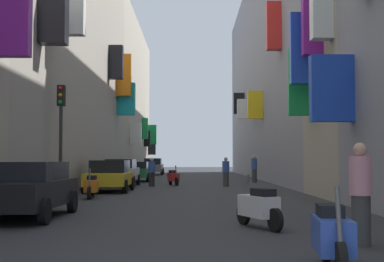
{
  "coord_description": "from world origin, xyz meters",
  "views": [
    {
      "loc": [
        0.14,
        -3.61,
        1.46
      ],
      "look_at": [
        0.19,
        24.78,
        2.98
      ],
      "focal_mm": 49.77,
      "sensor_mm": 36.0,
      "label": 1
    }
  ],
  "objects_px": {
    "pedestrian_crossing": "(151,172)",
    "traffic_light_near_corner": "(60,121)",
    "parked_car_silver": "(120,172)",
    "pedestrian_mid_street": "(225,172)",
    "parked_car_green": "(135,171)",
    "scooter_orange": "(90,186)",
    "parked_car_black": "(26,188)",
    "scooter_white": "(258,206)",
    "scooter_red": "(172,177)",
    "scooter_blue": "(331,235)",
    "parked_car_grey": "(152,166)",
    "parked_car_yellow": "(109,175)",
    "pedestrian_near_left": "(253,169)",
    "pedestrian_near_right": "(360,194)"
  },
  "relations": [
    {
      "from": "parked_car_grey",
      "to": "pedestrian_near_left",
      "type": "distance_m",
      "value": 18.61
    },
    {
      "from": "pedestrian_mid_street",
      "to": "parked_car_grey",
      "type": "bearing_deg",
      "value": 104.05
    },
    {
      "from": "parked_car_green",
      "to": "scooter_blue",
      "type": "relative_size",
      "value": 2.19
    },
    {
      "from": "pedestrian_crossing",
      "to": "pedestrian_mid_street",
      "type": "height_order",
      "value": "pedestrian_mid_street"
    },
    {
      "from": "parked_car_black",
      "to": "pedestrian_crossing",
      "type": "distance_m",
      "value": 15.76
    },
    {
      "from": "parked_car_green",
      "to": "parked_car_silver",
      "type": "relative_size",
      "value": 0.95
    },
    {
      "from": "scooter_white",
      "to": "traffic_light_near_corner",
      "type": "height_order",
      "value": "traffic_light_near_corner"
    },
    {
      "from": "scooter_white",
      "to": "traffic_light_near_corner",
      "type": "bearing_deg",
      "value": 128.77
    },
    {
      "from": "scooter_blue",
      "to": "pedestrian_mid_street",
      "type": "relative_size",
      "value": 1.14
    },
    {
      "from": "pedestrian_near_left",
      "to": "pedestrian_crossing",
      "type": "bearing_deg",
      "value": -142.34
    },
    {
      "from": "scooter_blue",
      "to": "pedestrian_mid_street",
      "type": "height_order",
      "value": "pedestrian_mid_street"
    },
    {
      "from": "parked_car_green",
      "to": "pedestrian_near_right",
      "type": "height_order",
      "value": "pedestrian_near_right"
    },
    {
      "from": "traffic_light_near_corner",
      "to": "pedestrian_mid_street",
      "type": "bearing_deg",
      "value": 55.92
    },
    {
      "from": "parked_car_green",
      "to": "parked_car_silver",
      "type": "distance_m",
      "value": 6.33
    },
    {
      "from": "pedestrian_crossing",
      "to": "parked_car_black",
      "type": "bearing_deg",
      "value": -97.08
    },
    {
      "from": "parked_car_yellow",
      "to": "pedestrian_near_left",
      "type": "bearing_deg",
      "value": 50.68
    },
    {
      "from": "scooter_orange",
      "to": "pedestrian_near_right",
      "type": "xyz_separation_m",
      "value": [
        6.66,
        -10.97,
        0.41
      ]
    },
    {
      "from": "scooter_blue",
      "to": "pedestrian_near_right",
      "type": "height_order",
      "value": "pedestrian_near_right"
    },
    {
      "from": "parked_car_yellow",
      "to": "scooter_orange",
      "type": "distance_m",
      "value": 4.3
    },
    {
      "from": "parked_car_black",
      "to": "scooter_white",
      "type": "height_order",
      "value": "parked_car_black"
    },
    {
      "from": "parked_car_green",
      "to": "pedestrian_mid_street",
      "type": "xyz_separation_m",
      "value": [
        5.59,
        -7.06,
        0.08
      ]
    },
    {
      "from": "traffic_light_near_corner",
      "to": "parked_car_black",
      "type": "bearing_deg",
      "value": -84.24
    },
    {
      "from": "parked_car_yellow",
      "to": "traffic_light_near_corner",
      "type": "xyz_separation_m",
      "value": [
        -0.94,
        -5.35,
        2.08
      ]
    },
    {
      "from": "parked_car_yellow",
      "to": "pedestrian_mid_street",
      "type": "distance_m",
      "value": 7.04
    },
    {
      "from": "parked_car_silver",
      "to": "pedestrian_mid_street",
      "type": "bearing_deg",
      "value": -7.23
    },
    {
      "from": "scooter_red",
      "to": "pedestrian_crossing",
      "type": "distance_m",
      "value": 1.7
    },
    {
      "from": "pedestrian_near_left",
      "to": "pedestrian_mid_street",
      "type": "xyz_separation_m",
      "value": [
        -2.13,
        -5.12,
        -0.1
      ]
    },
    {
      "from": "parked_car_grey",
      "to": "scooter_blue",
      "type": "bearing_deg",
      "value": -82.75
    },
    {
      "from": "scooter_red",
      "to": "pedestrian_mid_street",
      "type": "relative_size",
      "value": 1.19
    },
    {
      "from": "pedestrian_near_left",
      "to": "parked_car_silver",
      "type": "bearing_deg",
      "value": -150.81
    },
    {
      "from": "scooter_orange",
      "to": "pedestrian_near_right",
      "type": "relative_size",
      "value": 1.05
    },
    {
      "from": "parked_car_black",
      "to": "scooter_red",
      "type": "distance_m",
      "value": 17.15
    },
    {
      "from": "scooter_red",
      "to": "pedestrian_near_right",
      "type": "relative_size",
      "value": 1.08
    },
    {
      "from": "scooter_white",
      "to": "pedestrian_mid_street",
      "type": "xyz_separation_m",
      "value": [
        0.4,
        17.27,
        0.32
      ]
    },
    {
      "from": "pedestrian_near_right",
      "to": "scooter_orange",
      "type": "bearing_deg",
      "value": 121.27
    },
    {
      "from": "parked_car_grey",
      "to": "pedestrian_mid_street",
      "type": "relative_size",
      "value": 2.49
    },
    {
      "from": "scooter_blue",
      "to": "scooter_white",
      "type": "bearing_deg",
      "value": 95.66
    },
    {
      "from": "parked_car_grey",
      "to": "scooter_orange",
      "type": "xyz_separation_m",
      "value": [
        -0.08,
        -30.67,
        -0.35
      ]
    },
    {
      "from": "parked_car_yellow",
      "to": "traffic_light_near_corner",
      "type": "bearing_deg",
      "value": -99.94
    },
    {
      "from": "parked_car_grey",
      "to": "parked_car_green",
      "type": "bearing_deg",
      "value": -90.24
    },
    {
      "from": "parked_car_silver",
      "to": "pedestrian_mid_street",
      "type": "distance_m",
      "value": 5.79
    },
    {
      "from": "scooter_red",
      "to": "traffic_light_near_corner",
      "type": "bearing_deg",
      "value": -107.92
    },
    {
      "from": "parked_car_green",
      "to": "parked_car_silver",
      "type": "height_order",
      "value": "parked_car_silver"
    },
    {
      "from": "scooter_white",
      "to": "pedestrian_near_left",
      "type": "height_order",
      "value": "pedestrian_near_left"
    },
    {
      "from": "pedestrian_near_left",
      "to": "pedestrian_mid_street",
      "type": "height_order",
      "value": "pedestrian_near_left"
    },
    {
      "from": "scooter_orange",
      "to": "parked_car_black",
      "type": "bearing_deg",
      "value": -92.96
    },
    {
      "from": "scooter_white",
      "to": "traffic_light_near_corner",
      "type": "distance_m",
      "value": 10.06
    },
    {
      "from": "pedestrian_crossing",
      "to": "traffic_light_near_corner",
      "type": "distance_m",
      "value": 10.54
    },
    {
      "from": "parked_car_yellow",
      "to": "scooter_white",
      "type": "relative_size",
      "value": 2.28
    },
    {
      "from": "scooter_red",
      "to": "scooter_blue",
      "type": "relative_size",
      "value": 1.04
    }
  ]
}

